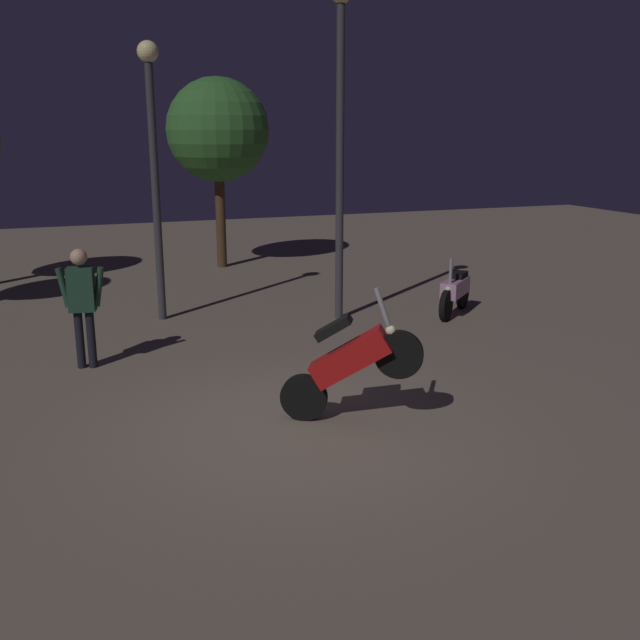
% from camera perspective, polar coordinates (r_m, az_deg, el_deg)
% --- Properties ---
extents(ground_plane, '(40.00, 40.00, 0.00)m').
position_cam_1_polar(ground_plane, '(8.49, -1.48, -8.40)').
color(ground_plane, '#756656').
extents(motorcycle_red_foreground, '(1.49, 0.91, 1.63)m').
position_cam_1_polar(motorcycle_red_foreground, '(8.37, 2.39, -3.32)').
color(motorcycle_red_foreground, black).
rests_on(motorcycle_red_foreground, ground_plane).
extents(motorcycle_pink_parked_left, '(1.28, 1.21, 1.11)m').
position_cam_1_polar(motorcycle_pink_parked_left, '(13.69, 10.56, 2.24)').
color(motorcycle_pink_parked_left, black).
rests_on(motorcycle_pink_parked_left, ground_plane).
extents(person_rider_beside, '(0.67, 0.31, 1.73)m').
position_cam_1_polar(person_rider_beside, '(10.80, -18.17, 1.70)').
color(person_rider_beside, black).
rests_on(person_rider_beside, ground_plane).
extents(streetlamp_near, '(0.36, 0.36, 4.77)m').
position_cam_1_polar(streetlamp_near, '(13.11, -12.96, 13.10)').
color(streetlamp_near, '#38383D').
rests_on(streetlamp_near, ground_plane).
extents(streetlamp_far, '(0.36, 0.36, 5.69)m').
position_cam_1_polar(streetlamp_far, '(12.85, 1.60, 15.67)').
color(streetlamp_far, '#38383D').
rests_on(streetlamp_far, ground_plane).
extents(tree_left_bg, '(2.47, 2.47, 4.56)m').
position_cam_1_polar(tree_left_bg, '(18.16, -8.03, 14.50)').
color(tree_left_bg, '#4C331E').
rests_on(tree_left_bg, ground_plane).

